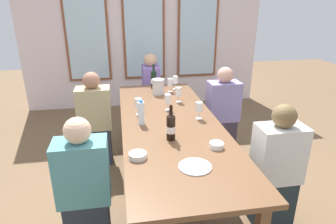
% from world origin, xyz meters
% --- Properties ---
extents(ground_plane, '(12.00, 12.00, 0.00)m').
position_xyz_m(ground_plane, '(0.00, 0.00, 0.00)').
color(ground_plane, brown).
extents(back_wall_with_windows, '(4.14, 0.10, 2.90)m').
position_xyz_m(back_wall_with_windows, '(0.00, 2.63, 1.45)').
color(back_wall_with_windows, silver).
rests_on(back_wall_with_windows, ground).
extents(dining_table, '(0.94, 2.64, 0.74)m').
position_xyz_m(dining_table, '(0.00, 0.00, 0.67)').
color(dining_table, brown).
rests_on(dining_table, ground).
extents(white_plate_0, '(0.24, 0.24, 0.01)m').
position_xyz_m(white_plate_0, '(0.03, -0.84, 0.74)').
color(white_plate_0, white).
rests_on(white_plate_0, dining_table).
extents(metal_pitcher, '(0.16, 0.16, 0.19)m').
position_xyz_m(metal_pitcher, '(0.01, 0.90, 0.84)').
color(metal_pitcher, silver).
rests_on(metal_pitcher, dining_table).
extents(wine_bottle_0, '(0.08, 0.08, 0.33)m').
position_xyz_m(wine_bottle_0, '(-0.02, 1.14, 0.87)').
color(wine_bottle_0, black).
rests_on(wine_bottle_0, dining_table).
extents(wine_bottle_1, '(0.08, 0.08, 0.31)m').
position_xyz_m(wine_bottle_1, '(-0.06, -0.37, 0.86)').
color(wine_bottle_1, black).
rests_on(wine_bottle_1, dining_table).
extents(tasting_bowl_0, '(0.13, 0.13, 0.04)m').
position_xyz_m(tasting_bowl_0, '(-0.36, -0.64, 0.76)').
color(tasting_bowl_0, white).
rests_on(tasting_bowl_0, dining_table).
extents(tasting_bowl_1, '(0.12, 0.12, 0.04)m').
position_xyz_m(tasting_bowl_1, '(0.27, -0.58, 0.76)').
color(tasting_bowl_1, white).
rests_on(tasting_bowl_1, dining_table).
extents(water_bottle, '(0.06, 0.06, 0.24)m').
position_xyz_m(water_bottle, '(-0.28, -0.01, 0.85)').
color(water_bottle, white).
rests_on(water_bottle, dining_table).
extents(wine_glass_0, '(0.07, 0.07, 0.17)m').
position_xyz_m(wine_glass_0, '(0.19, 0.56, 0.86)').
color(wine_glass_0, white).
rests_on(wine_glass_0, dining_table).
extents(wine_glass_1, '(0.07, 0.07, 0.17)m').
position_xyz_m(wine_glass_1, '(0.17, 0.97, 0.86)').
color(wine_glass_1, white).
rests_on(wine_glass_1, dining_table).
extents(wine_glass_2, '(0.07, 0.07, 0.17)m').
position_xyz_m(wine_glass_2, '(0.03, 0.33, 0.86)').
color(wine_glass_2, white).
rests_on(wine_glass_2, dining_table).
extents(wine_glass_3, '(0.07, 0.07, 0.17)m').
position_xyz_m(wine_glass_3, '(0.26, 1.07, 0.86)').
color(wine_glass_3, white).
rests_on(wine_glass_3, dining_table).
extents(wine_glass_4, '(0.07, 0.07, 0.17)m').
position_xyz_m(wine_glass_4, '(-0.29, 0.24, 0.86)').
color(wine_glass_4, white).
rests_on(wine_glass_4, dining_table).
extents(wine_glass_5, '(0.07, 0.07, 0.17)m').
position_xyz_m(wine_glass_5, '(0.29, 0.03, 0.86)').
color(wine_glass_5, white).
rests_on(wine_glass_5, dining_table).
extents(seated_person_0, '(0.38, 0.24, 1.11)m').
position_xyz_m(seated_person_0, '(-0.77, -0.68, 0.53)').
color(seated_person_0, '#252F39').
rests_on(seated_person_0, ground).
extents(seated_person_1, '(0.38, 0.24, 1.11)m').
position_xyz_m(seated_person_1, '(0.77, -0.67, 0.53)').
color(seated_person_1, '#212E31').
rests_on(seated_person_1, ground).
extents(seated_person_2, '(0.38, 0.24, 1.11)m').
position_xyz_m(seated_person_2, '(-0.77, 0.65, 0.53)').
color(seated_person_2, '#2E3543').
rests_on(seated_person_2, ground).
extents(seated_person_3, '(0.38, 0.24, 1.11)m').
position_xyz_m(seated_person_3, '(0.77, 0.63, 0.53)').
color(seated_person_3, '#352E3B').
rests_on(seated_person_3, ground).
extents(seated_person_4, '(0.24, 0.38, 1.11)m').
position_xyz_m(seated_person_4, '(0.00, 1.67, 0.53)').
color(seated_person_4, '#323337').
rests_on(seated_person_4, ground).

